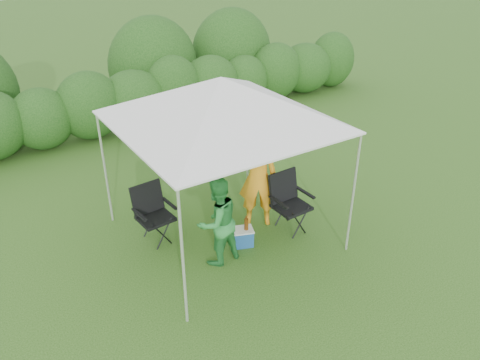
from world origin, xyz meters
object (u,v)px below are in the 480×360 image
chair_right (288,198)px  man (258,177)px  woman (218,222)px  chair_left (152,210)px  cooler (242,237)px  canopy (221,101)px

chair_right → man: 0.65m
man → woman: man is taller
chair_left → cooler: chair_left is taller
canopy → woman: (-0.45, -0.58, -1.71)m
man → cooler: bearing=67.5°
chair_right → chair_left: size_ratio=1.05×
chair_right → man: size_ratio=0.56×
man → chair_left: bearing=14.2°
chair_right → cooler: bearing=179.8°
canopy → chair_right: size_ratio=2.95×
woman → cooler: woman is taller
chair_right → woman: 1.55m
canopy → chair_left: size_ratio=3.09×
man → woman: size_ratio=1.25×
canopy → cooler: bearing=-77.9°
canopy → man: (0.70, -0.01, -1.53)m
canopy → woman: bearing=-128.0°
canopy → chair_right: (1.08, -0.42, -1.87)m
canopy → cooler: canopy is taller
chair_right → chair_left: bearing=153.8°
man → chair_right: bearing=164.6°
cooler → chair_right: bearing=21.6°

